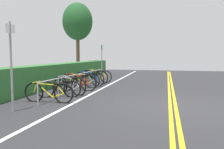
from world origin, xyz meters
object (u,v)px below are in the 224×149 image
object	(u,v)px
bike_rack	(79,77)
bicycle_3	(77,82)
sign_post_far	(102,59)
bicycle_6	(93,77)
bicycle_4	(81,81)
tree_mid	(78,22)
bicycle_2	(69,85)
bicycle_7	(98,76)
bicycle_1	(59,89)
bicycle_5	(89,79)
bicycle_0	(49,93)
sign_post_near	(11,59)

from	to	relation	value
bike_rack	bicycle_3	bearing A→B (deg)	-169.38
sign_post_far	bicycle_6	bearing A→B (deg)	-178.09
bicycle_4	tree_mid	bearing A→B (deg)	23.20
bicycle_2	bicycle_7	distance (m)	4.22
bicycle_1	bicycle_6	xyz separation A→B (m)	(4.12, 0.02, 0.05)
bicycle_2	sign_post_far	xyz separation A→B (m)	(5.29, 0.18, 0.98)
bicycle_3	sign_post_far	distance (m)	4.46
bicycle_5	bicycle_0	bearing A→B (deg)	-179.21
bicycle_2	bicycle_5	world-z (taller)	bicycle_5
bicycle_3	bicycle_0	bearing A→B (deg)	-179.34
bike_rack	bicycle_7	xyz separation A→B (m)	(2.88, 0.00, -0.20)
tree_mid	bicycle_7	bearing A→B (deg)	-146.62
bicycle_6	sign_post_far	bearing A→B (deg)	1.91
bicycle_3	bicycle_6	distance (m)	2.47
bike_rack	bicycle_5	world-z (taller)	bicycle_5
bicycle_2	bicycle_6	distance (m)	3.41
bicycle_7	sign_post_far	xyz separation A→B (m)	(1.08, 0.06, 0.99)
bicycle_3	sign_post_near	bearing A→B (deg)	175.21
bicycle_1	bicycle_2	xyz separation A→B (m)	(0.71, -0.10, 0.04)
bicycle_6	bicycle_7	distance (m)	0.81
bicycle_0	sign_post_far	distance (m)	6.99
bicycle_0	bicycle_1	distance (m)	0.91
bicycle_7	tree_mid	distance (m)	6.95
tree_mid	bicycle_2	bearing A→B (deg)	-159.97
bicycle_4	bicycle_5	distance (m)	0.83
bike_rack	bicycle_7	bearing A→B (deg)	0.07
bicycle_1	tree_mid	world-z (taller)	tree_mid
bike_rack	bicycle_2	distance (m)	1.35
bicycle_3	sign_post_near	world-z (taller)	sign_post_near
bicycle_4	bicycle_2	bearing A→B (deg)	-173.99
bicycle_2	tree_mid	size ratio (longest dim) A/B	0.28
bicycle_4	bicycle_7	size ratio (longest dim) A/B	0.98
bicycle_0	tree_mid	xyz separation A→B (m)	(10.65, 3.28, 3.89)
bicycle_5	bicycle_4	bearing A→B (deg)	171.93
bicycle_1	bicycle_3	world-z (taller)	bicycle_3
bicycle_5	bicycle_6	size ratio (longest dim) A/B	0.98
bike_rack	bicycle_2	xyz separation A→B (m)	(-1.33, -0.12, -0.20)
bicycle_2	bicycle_3	size ratio (longest dim) A/B	0.92
tree_mid	bicycle_5	bearing A→B (deg)	-153.35
tree_mid	bicycle_1	bearing A→B (deg)	-161.85
bicycle_1	bicycle_7	xyz separation A→B (m)	(4.93, 0.02, 0.03)
bicycle_5	sign_post_near	size ratio (longest dim) A/B	0.70
bicycle_0	bicycle_4	bearing A→B (deg)	2.94
sign_post_far	tree_mid	world-z (taller)	tree_mid
bicycle_2	tree_mid	bearing A→B (deg)	20.03
bicycle_0	bicycle_7	size ratio (longest dim) A/B	0.99
bicycle_1	bicycle_4	size ratio (longest dim) A/B	0.92
sign_post_near	sign_post_far	world-z (taller)	sign_post_near
bicycle_1	bicycle_2	distance (m)	0.72
bike_rack	bicycle_0	world-z (taller)	bike_rack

